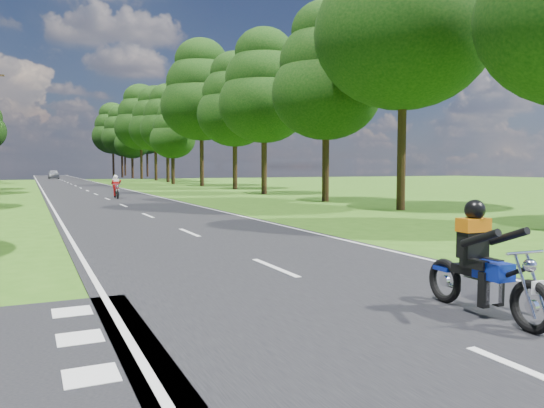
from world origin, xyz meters
name	(u,v)px	position (x,y,z in m)	size (l,w,h in m)	color
ground	(328,291)	(0.00, 0.00, 0.00)	(160.00, 160.00, 0.00)	#2D5914
main_road	(76,186)	(0.00, 50.00, 0.01)	(7.00, 140.00, 0.02)	black
road_markings	(76,186)	(-0.14, 48.13, 0.02)	(7.40, 140.00, 0.01)	silver
treeline	(80,114)	(1.43, 60.06, 8.25)	(40.00, 115.35, 14.78)	black
rider_near_blue	(485,258)	(1.08, -2.15, 0.78)	(0.61, 1.83, 1.52)	#0D2398
rider_far_red	(116,187)	(0.60, 26.51, 0.74)	(0.58, 1.73, 1.44)	#B70E0F
distant_car	(54,174)	(-0.66, 85.13, 0.74)	(1.69, 4.21, 1.43)	#AAABB1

